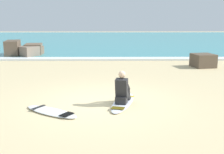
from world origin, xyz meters
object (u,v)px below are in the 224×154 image
(surfer_seated, at_px, (122,90))
(shoreline_rock, at_px, (203,61))
(surfboard_main, at_px, (123,102))
(surfboard_spare_near, at_px, (51,112))

(surfer_seated, height_order, shoreline_rock, surfer_seated)
(surfboard_main, bearing_deg, surfer_seated, -102.55)
(surfer_seated, distance_m, surfboard_spare_near, 2.11)
(surfer_seated, bearing_deg, shoreline_rock, 54.97)
(surfboard_main, height_order, surfer_seated, surfer_seated)
(surfer_seated, xyz_separation_m, surfboard_spare_near, (-1.94, -0.71, -0.40))
(surfboard_main, xyz_separation_m, surfboard_spare_near, (-1.97, -0.82, 0.00))
(surfboard_main, relative_size, surfer_seated, 2.28)
(surfboard_main, distance_m, shoreline_rock, 7.56)
(surfboard_main, distance_m, surfer_seated, 0.42)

